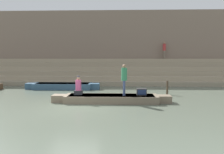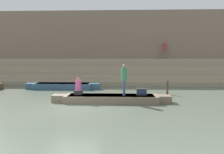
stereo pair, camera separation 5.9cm
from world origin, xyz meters
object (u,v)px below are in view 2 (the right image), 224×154
Objects in this scene: rowboat_main at (111,98)px; mooring_post at (167,88)px; moored_boat_shore at (63,86)px; tv_set at (141,92)px; person_rowing at (78,87)px; person_standing at (124,77)px; person_on_steps at (165,49)px.

mooring_post is at bearing 34.13° from rowboat_main.
rowboat_main is 6.32m from moored_boat_shore.
person_rowing is at bearing -173.20° from tv_set.
person_standing is 1.27m from tv_set.
person_on_steps is at bearing 80.32° from mooring_post.
person_rowing is (-1.85, 0.11, 0.62)m from rowboat_main.
person_standing is at bearing -164.55° from tv_set.
person_on_steps reaches higher than rowboat_main.
person_standing is at bearing -46.83° from moored_boat_shore.
mooring_post is (2.93, 2.63, -0.93)m from person_standing.
person_rowing reaches higher than rowboat_main.
person_standing is 2.63m from person_rowing.
person_rowing is at bearing -155.64° from mooring_post.
tv_set is at bearing 2.63° from rowboat_main.
tv_set is 7.43m from moored_boat_shore.
person_rowing is at bearing 175.16° from rowboat_main.
mooring_post is at bearing -17.26° from moored_boat_shore.
rowboat_main is at bearing 61.25° from person_on_steps.
rowboat_main is 3.84× the size of person_standing.
person_rowing is at bearing 53.48° from person_on_steps.
person_rowing is at bearing -66.37° from moored_boat_shore.
tv_set is (0.97, 0.15, -0.81)m from person_standing.
rowboat_main is 6.10× the size of person_rowing.
moored_boat_shore is at bearing 130.44° from person_rowing.
mooring_post is (7.65, -2.29, 0.22)m from moored_boat_shore.
moored_boat_shore is at bearing 146.69° from tv_set.
tv_set is 3.17m from mooring_post.
moored_boat_shore is 7.99m from mooring_post.
rowboat_main is at bearing -172.23° from person_standing.
person_rowing is 2.00× the size of tv_set.
person_rowing is 5.28m from moored_boat_shore.
person_standing is 11.87m from person_on_steps.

